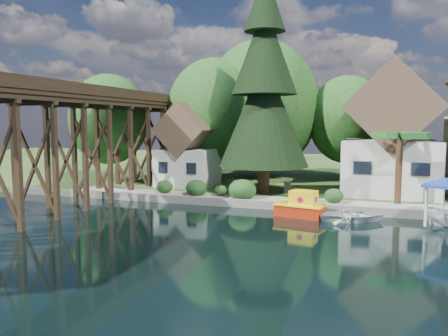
% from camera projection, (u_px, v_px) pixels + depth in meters
% --- Properties ---
extents(ground, '(140.00, 140.00, 0.00)m').
position_uv_depth(ground, '(266.00, 238.00, 24.75)').
color(ground, black).
rests_on(ground, ground).
extents(bank, '(140.00, 52.00, 0.50)m').
position_uv_depth(bank, '(326.00, 171.00, 56.75)').
color(bank, '#25451B').
rests_on(bank, ground).
extents(seawall, '(60.00, 0.40, 0.62)m').
position_uv_depth(seawall, '(346.00, 210.00, 30.98)').
color(seawall, slate).
rests_on(seawall, ground).
extents(promenade, '(50.00, 2.60, 0.06)m').
position_uv_depth(promenade, '(376.00, 205.00, 31.54)').
color(promenade, gray).
rests_on(promenade, bank).
extents(trestle_bridge, '(4.12, 44.18, 9.30)m').
position_uv_depth(trestle_bridge, '(82.00, 137.00, 34.15)').
color(trestle_bridge, black).
rests_on(trestle_bridge, ground).
extents(house_left, '(7.64, 8.64, 11.02)m').
position_uv_depth(house_left, '(390.00, 138.00, 37.05)').
color(house_left, beige).
rests_on(house_left, bank).
extents(shed, '(5.09, 5.40, 7.85)m').
position_uv_depth(shed, '(188.00, 151.00, 41.51)').
color(shed, beige).
rests_on(shed, bank).
extents(bg_trees, '(49.90, 13.30, 10.57)m').
position_uv_depth(bg_trees, '(325.00, 114.00, 43.69)').
color(bg_trees, '#382314').
rests_on(bg_trees, bank).
extents(shrubs, '(15.76, 2.47, 1.70)m').
position_uv_depth(shrubs, '(236.00, 189.00, 34.80)').
color(shrubs, '#193A14').
rests_on(shrubs, bank).
extents(conifer, '(7.57, 7.57, 18.65)m').
position_uv_depth(conifer, '(264.00, 87.00, 36.53)').
color(conifer, '#382314').
rests_on(conifer, bank).
extents(palm_tree, '(4.13, 4.13, 5.63)m').
position_uv_depth(palm_tree, '(400.00, 137.00, 31.60)').
color(palm_tree, '#382314').
rests_on(palm_tree, bank).
extents(tugboat, '(3.64, 2.46, 2.43)m').
position_uv_depth(tugboat, '(301.00, 206.00, 30.17)').
color(tugboat, '#A8210B').
rests_on(tugboat, ground).
extents(boat_white_a, '(4.99, 4.14, 0.89)m').
position_uv_depth(boat_white_a, '(352.00, 214.00, 28.90)').
color(boat_white_a, silver).
rests_on(boat_white_a, ground).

